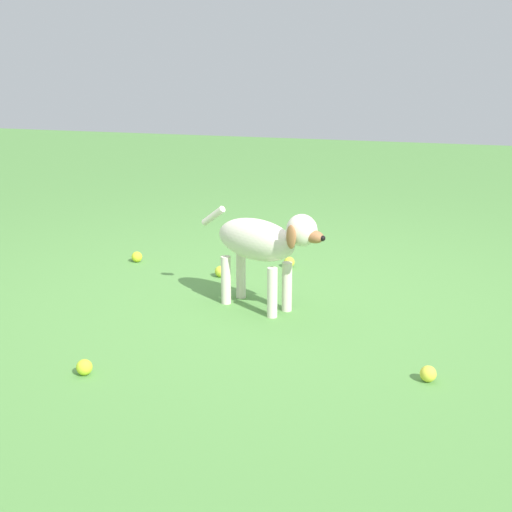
{
  "coord_description": "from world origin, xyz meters",
  "views": [
    {
      "loc": [
        0.89,
        -3.33,
        1.27
      ],
      "look_at": [
        -0.05,
        -0.04,
        0.27
      ],
      "focal_mm": 49.84,
      "sensor_mm": 36.0,
      "label": 1
    }
  ],
  "objects": [
    {
      "name": "tennis_ball_3",
      "position": [
        -0.39,
        0.39,
        0.03
      ],
      "size": [
        0.07,
        0.07,
        0.07
      ],
      "primitive_type": "sphere",
      "color": "#C3D732",
      "rests_on": "ground"
    },
    {
      "name": "tennis_ball_1",
      "position": [
        -0.05,
        0.68,
        0.03
      ],
      "size": [
        0.07,
        0.07,
        0.07
      ],
      "primitive_type": "sphere",
      "color": "#C9D634",
      "rests_on": "ground"
    },
    {
      "name": "tennis_ball_0",
      "position": [
        0.84,
        -0.67,
        0.03
      ],
      "size": [
        0.07,
        0.07,
        0.07
      ],
      "primitive_type": "sphere",
      "color": "yellow",
      "rests_on": "ground"
    },
    {
      "name": "ground",
      "position": [
        0.0,
        0.0,
        0.0
      ],
      "size": [
        14.0,
        14.0,
        0.0
      ],
      "primitive_type": "plane",
      "color": "#548C42"
    },
    {
      "name": "tennis_ball_2",
      "position": [
        -0.98,
        0.53,
        0.03
      ],
      "size": [
        0.07,
        0.07,
        0.07
      ],
      "primitive_type": "sphere",
      "color": "#CCD92A",
      "rests_on": "ground"
    },
    {
      "name": "tennis_ball_4",
      "position": [
        -0.5,
        -0.99,
        0.03
      ],
      "size": [
        0.07,
        0.07,
        0.07
      ],
      "primitive_type": "sphere",
      "color": "#C0DE2C",
      "rests_on": "ground"
    },
    {
      "name": "dog",
      "position": [
        -0.01,
        -0.05,
        0.35
      ],
      "size": [
        0.73,
        0.39,
        0.53
      ],
      "rotation": [
        0.0,
        0.0,
        5.87
      ],
      "color": "silver",
      "rests_on": "ground"
    }
  ]
}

